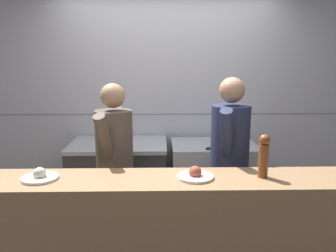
{
  "coord_description": "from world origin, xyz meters",
  "views": [
    {
      "loc": [
        -0.09,
        -2.41,
        1.76
      ],
      "look_at": [
        -0.02,
        0.65,
        1.15
      ],
      "focal_mm": 35.0,
      "sensor_mm": 36.0,
      "label": 1
    }
  ],
  "objects": [
    {
      "name": "pass_counter",
      "position": [
        -0.05,
        -0.27,
        0.48
      ],
      "size": [
        2.75,
        0.45,
        0.96
      ],
      "color": "#93704C",
      "rests_on": "ground_plane"
    },
    {
      "name": "wall_back_tiled",
      "position": [
        0.0,
        1.4,
        1.3
      ],
      "size": [
        8.0,
        0.06,
        2.6
      ],
      "color": "silver",
      "rests_on": "ground_plane"
    },
    {
      "name": "stock_pot",
      "position": [
        -0.56,
        1.05,
        1.0
      ],
      "size": [
        0.26,
        0.26,
        0.18
      ],
      "color": "beige",
      "rests_on": "oven_range"
    },
    {
      "name": "chef_sous",
      "position": [
        0.51,
        0.31,
        0.91
      ],
      "size": [
        0.42,
        0.7,
        1.63
      ],
      "rotation": [
        0.0,
        0.0,
        -0.34
      ],
      "color": "black",
      "rests_on": "ground_plane"
    },
    {
      "name": "plated_dish_main",
      "position": [
        -0.91,
        -0.26,
        0.99
      ],
      "size": [
        0.25,
        0.25,
        0.09
      ],
      "color": "white",
      "rests_on": "pass_counter"
    },
    {
      "name": "pepper_mill",
      "position": [
        0.62,
        -0.26,
        1.12
      ],
      "size": [
        0.07,
        0.07,
        0.3
      ],
      "color": "brown",
      "rests_on": "pass_counter"
    },
    {
      "name": "plated_dish_appetiser",
      "position": [
        0.15,
        -0.26,
        0.99
      ],
      "size": [
        0.25,
        0.25,
        0.09
      ],
      "color": "white",
      "rests_on": "pass_counter"
    },
    {
      "name": "chefs_knife",
      "position": [
        0.49,
        0.82,
        0.89
      ],
      "size": [
        0.31,
        0.21,
        0.02
      ],
      "color": "#B7BABF",
      "rests_on": "prep_counter"
    },
    {
      "name": "chef_head_cook",
      "position": [
        -0.49,
        0.33,
        0.88
      ],
      "size": [
        0.39,
        0.69,
        1.58
      ],
      "rotation": [
        0.0,
        0.0,
        -0.23
      ],
      "color": "black",
      "rests_on": "ground_plane"
    },
    {
      "name": "oven_range",
      "position": [
        -0.54,
        1.0,
        0.45
      ],
      "size": [
        1.02,
        0.71,
        0.9
      ],
      "color": "#38383D",
      "rests_on": "ground_plane"
    },
    {
      "name": "prep_counter",
      "position": [
        0.49,
        1.0,
        0.44
      ],
      "size": [
        0.9,
        0.65,
        0.88
      ],
      "color": "#B7BABF",
      "rests_on": "ground_plane"
    }
  ]
}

